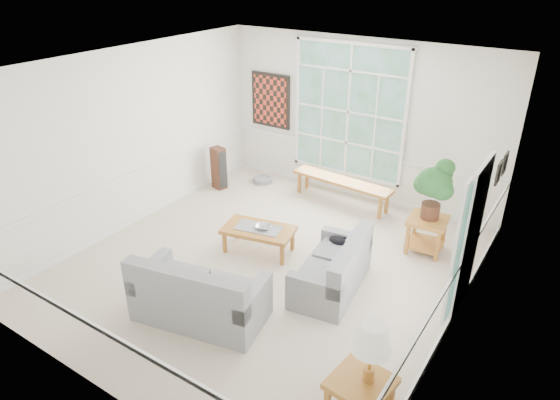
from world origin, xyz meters
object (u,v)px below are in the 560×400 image
object	(u,v)px
loveseat_right	(331,264)
coffee_table	(259,240)
loveseat_front	(200,288)
end_table	(426,235)

from	to	relation	value
loveseat_right	coffee_table	size ratio (longest dim) A/B	1.31
loveseat_front	end_table	distance (m)	3.71
loveseat_front	coffee_table	distance (m)	1.75
coffee_table	end_table	xyz separation A→B (m)	(2.20, 1.47, 0.08)
loveseat_right	coffee_table	distance (m)	1.45
loveseat_front	end_table	xyz separation A→B (m)	(1.89, 3.18, -0.16)
coffee_table	loveseat_front	bearing A→B (deg)	-92.12
end_table	loveseat_right	bearing A→B (deg)	-114.89
loveseat_right	loveseat_front	xyz separation A→B (m)	(-1.11, -1.48, 0.05)
loveseat_right	end_table	distance (m)	1.87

